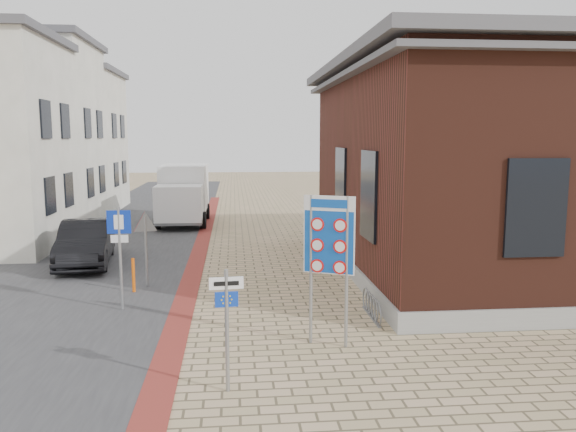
{
  "coord_description": "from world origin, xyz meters",
  "views": [
    {
      "loc": [
        -0.65,
        -10.74,
        4.35
      ],
      "look_at": [
        0.82,
        4.47,
        2.2
      ],
      "focal_mm": 35.0,
      "sensor_mm": 36.0,
      "label": 1
    }
  ],
  "objects": [
    {
      "name": "ground",
      "position": [
        0.0,
        0.0,
        0.0
      ],
      "size": [
        120.0,
        120.0,
        0.0
      ],
      "primitive_type": "plane",
      "color": "tan",
      "rests_on": "ground"
    },
    {
      "name": "road_strip",
      "position": [
        -5.5,
        15.0,
        0.01
      ],
      "size": [
        7.0,
        60.0,
        0.02
      ],
      "primitive_type": "cube",
      "color": "#38383A",
      "rests_on": "ground"
    },
    {
      "name": "curb_strip",
      "position": [
        -2.0,
        10.0,
        0.01
      ],
      "size": [
        0.6,
        40.0,
        0.02
      ],
      "primitive_type": "cube",
      "color": "maroon",
      "rests_on": "ground"
    },
    {
      "name": "brick_building",
      "position": [
        8.99,
        7.0,
        3.49
      ],
      "size": [
        13.0,
        13.0,
        6.8
      ],
      "color": "gray",
      "rests_on": "ground"
    },
    {
      "name": "townhouse_mid",
      "position": [
        -10.99,
        18.0,
        4.57
      ],
      "size": [
        7.4,
        6.4,
        9.1
      ],
      "color": "beige",
      "rests_on": "ground"
    },
    {
      "name": "townhouse_far",
      "position": [
        -10.99,
        24.0,
        4.17
      ],
      "size": [
        7.4,
        6.4,
        8.3
      ],
      "color": "beige",
      "rests_on": "ground"
    },
    {
      "name": "bike_rack",
      "position": [
        2.65,
        2.2,
        0.26
      ],
      "size": [
        0.08,
        1.8,
        0.6
      ],
      "color": "slate",
      "rests_on": "ground"
    },
    {
      "name": "sedan",
      "position": [
        -5.74,
        8.78,
        0.75
      ],
      "size": [
        2.19,
        4.75,
        1.51
      ],
      "primitive_type": "imported",
      "rotation": [
        0.0,
        0.0,
        0.13
      ],
      "color": "black",
      "rests_on": "ground"
    },
    {
      "name": "box_truck",
      "position": [
        -3.2,
        17.87,
        1.52
      ],
      "size": [
        2.45,
        5.64,
        2.94
      ],
      "rotation": [
        0.0,
        0.0,
        -0.01
      ],
      "color": "slate",
      "rests_on": "ground"
    },
    {
      "name": "border_sign",
      "position": [
        1.29,
        0.5,
        2.29
      ],
      "size": [
        1.01,
        0.49,
        3.17
      ],
      "rotation": [
        0.0,
        0.0,
        -0.42
      ],
      "color": "gray",
      "rests_on": "ground"
    },
    {
      "name": "essen_sign",
      "position": [
        -0.8,
        -1.5,
        1.4
      ],
      "size": [
        0.58,
        0.09,
        2.15
      ],
      "rotation": [
        0.0,
        0.0,
        0.09
      ],
      "color": "gray",
      "rests_on": "ground"
    },
    {
      "name": "parking_sign",
      "position": [
        -3.5,
        3.32,
        1.81
      ],
      "size": [
        0.58,
        0.07,
        2.64
      ],
      "rotation": [
        0.0,
        0.0,
        0.02
      ],
      "color": "gray",
      "rests_on": "ground"
    },
    {
      "name": "yield_sign",
      "position": [
        -3.22,
        5.57,
        1.65
      ],
      "size": [
        0.76,
        0.3,
        2.19
      ],
      "rotation": [
        0.0,
        0.0,
        0.32
      ],
      "color": "gray",
      "rests_on": "ground"
    },
    {
      "name": "bollard",
      "position": [
        -3.5,
        5.0,
        0.49
      ],
      "size": [
        0.11,
        0.11,
        0.99
      ],
      "primitive_type": "cylinder",
      "rotation": [
        0.0,
        0.0,
        0.35
      ],
      "color": "#F3600C",
      "rests_on": "ground"
    }
  ]
}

